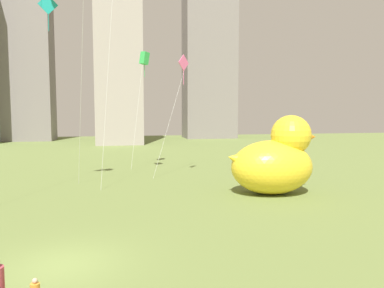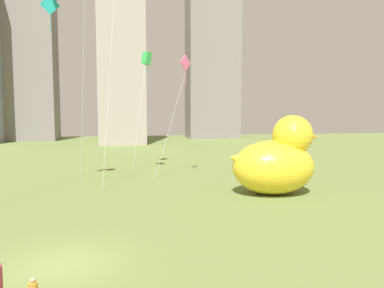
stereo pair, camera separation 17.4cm
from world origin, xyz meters
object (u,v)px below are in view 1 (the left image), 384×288
kite_green (144,59)px  kite_pink (183,68)px  giant_inflatable_duck (275,160)px  kite_teal (51,14)px

kite_green → kite_pink: bearing=-63.9°
giant_inflatable_duck → kite_teal: bearing=165.7°
kite_pink → kite_teal: (-9.26, -3.02, 2.92)m
kite_green → kite_pink: 6.16m
kite_pink → kite_teal: kite_teal is taller
kite_green → kite_pink: size_ratio=1.10×
kite_green → kite_pink: (2.65, -5.40, -1.35)m
kite_green → kite_pink: kite_green is taller
giant_inflatable_duck → kite_pink: size_ratio=0.63×
kite_pink → giant_inflatable_duck: bearing=-53.0°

